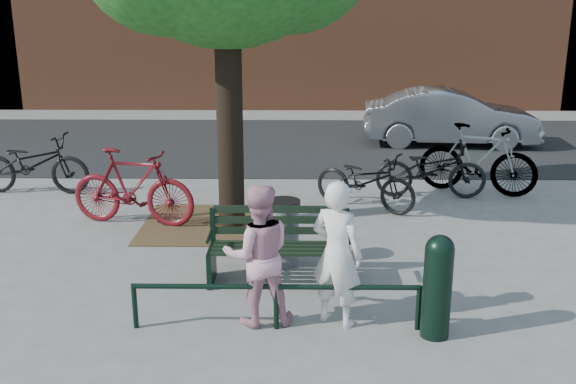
{
  "coord_description": "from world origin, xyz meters",
  "views": [
    {
      "loc": [
        0.21,
        -7.37,
        3.28
      ],
      "look_at": [
        0.1,
        1.0,
        0.88
      ],
      "focal_mm": 40.0,
      "sensor_mm": 36.0,
      "label": 1
    }
  ],
  "objects_px": {
    "litter_bin": "(284,232)",
    "bicycle_c": "(365,181)",
    "bollard": "(438,283)",
    "parked_car": "(450,117)",
    "park_bench": "(279,244)",
    "person_left": "(337,254)",
    "person_right": "(258,255)"
  },
  "relations": [
    {
      "from": "litter_bin",
      "to": "park_bench",
      "type": "bearing_deg",
      "value": -95.16
    },
    {
      "from": "person_left",
      "to": "bicycle_c",
      "type": "relative_size",
      "value": 0.86
    },
    {
      "from": "park_bench",
      "to": "parked_car",
      "type": "distance_m",
      "value": 9.24
    },
    {
      "from": "person_left",
      "to": "person_right",
      "type": "height_order",
      "value": "person_left"
    },
    {
      "from": "bollard",
      "to": "bicycle_c",
      "type": "distance_m",
      "value": 4.43
    },
    {
      "from": "litter_bin",
      "to": "bicycle_c",
      "type": "distance_m",
      "value": 2.81
    },
    {
      "from": "bicycle_c",
      "to": "parked_car",
      "type": "bearing_deg",
      "value": 7.17
    },
    {
      "from": "parked_car",
      "to": "bollard",
      "type": "bearing_deg",
      "value": 170.89
    },
    {
      "from": "park_bench",
      "to": "person_right",
      "type": "distance_m",
      "value": 1.18
    },
    {
      "from": "bollard",
      "to": "litter_bin",
      "type": "bearing_deg",
      "value": 129.7
    },
    {
      "from": "bollard",
      "to": "bicycle_c",
      "type": "xyz_separation_m",
      "value": [
        -0.28,
        4.42,
        -0.11
      ]
    },
    {
      "from": "person_right",
      "to": "litter_bin",
      "type": "bearing_deg",
      "value": -107.86
    },
    {
      "from": "litter_bin",
      "to": "bicycle_c",
      "type": "relative_size",
      "value": 0.48
    },
    {
      "from": "park_bench",
      "to": "bollard",
      "type": "distance_m",
      "value": 2.18
    },
    {
      "from": "person_right",
      "to": "bollard",
      "type": "bearing_deg",
      "value": 161.64
    },
    {
      "from": "bollard",
      "to": "parked_car",
      "type": "xyz_separation_m",
      "value": [
        2.35,
        9.74,
        0.1
      ]
    },
    {
      "from": "person_left",
      "to": "bollard",
      "type": "height_order",
      "value": "person_left"
    },
    {
      "from": "person_left",
      "to": "park_bench",
      "type": "bearing_deg",
      "value": -29.1
    },
    {
      "from": "litter_bin",
      "to": "parked_car",
      "type": "bearing_deg",
      "value": 63.11
    },
    {
      "from": "bollard",
      "to": "bicycle_c",
      "type": "height_order",
      "value": "bollard"
    },
    {
      "from": "bicycle_c",
      "to": "bollard",
      "type": "bearing_deg",
      "value": -142.84
    },
    {
      "from": "bollard",
      "to": "bicycle_c",
      "type": "relative_size",
      "value": 0.6
    },
    {
      "from": "person_left",
      "to": "parked_car",
      "type": "relative_size",
      "value": 0.38
    },
    {
      "from": "park_bench",
      "to": "person_left",
      "type": "xyz_separation_m",
      "value": [
        0.64,
        -1.13,
        0.32
      ]
    },
    {
      "from": "person_right",
      "to": "bicycle_c",
      "type": "bearing_deg",
      "value": -120.33
    },
    {
      "from": "bollard",
      "to": "person_left",
      "type": "bearing_deg",
      "value": 164.38
    },
    {
      "from": "person_left",
      "to": "person_right",
      "type": "xyz_separation_m",
      "value": [
        -0.83,
        0.0,
        -0.02
      ]
    },
    {
      "from": "parked_car",
      "to": "bicycle_c",
      "type": "bearing_deg",
      "value": 158.13
    },
    {
      "from": "person_left",
      "to": "parked_car",
      "type": "height_order",
      "value": "person_left"
    },
    {
      "from": "bollard",
      "to": "parked_car",
      "type": "distance_m",
      "value": 10.02
    },
    {
      "from": "park_bench",
      "to": "person_right",
      "type": "bearing_deg",
      "value": -99.65
    },
    {
      "from": "park_bench",
      "to": "person_left",
      "type": "bearing_deg",
      "value": -60.5
    }
  ]
}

